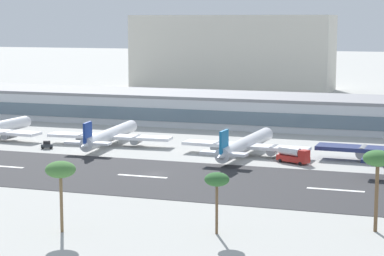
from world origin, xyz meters
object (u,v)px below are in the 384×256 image
object	(u,v)px
service_fuel_truck_1	(293,155)
palm_tree_2	(61,171)
service_baggage_tug_0	(47,145)
palm_tree_3	(378,161)
airliner_blue_tail_gate_2	(244,145)
terminal_building	(227,109)
airliner_navy_tail_gate_1	(108,136)
palm_tree_0	(217,181)
distant_hotel_block	(232,53)

from	to	relation	value
service_fuel_truck_1	palm_tree_2	distance (m)	76.82
service_baggage_tug_0	palm_tree_3	size ratio (longest dim) A/B	0.26
service_baggage_tug_0	airliner_blue_tail_gate_2	bearing A→B (deg)	-20.51
airliner_blue_tail_gate_2	service_fuel_truck_1	distance (m)	15.20
terminal_building	airliner_navy_tail_gate_1	size ratio (longest dim) A/B	4.74
airliner_navy_tail_gate_1	palm_tree_2	size ratio (longest dim) A/B	3.46
service_fuel_truck_1	palm_tree_0	bearing A→B (deg)	-66.47
airliner_blue_tail_gate_2	palm_tree_0	xyz separation A→B (m)	(13.22, -70.67, 6.19)
palm_tree_2	service_baggage_tug_0	bearing A→B (deg)	120.95
palm_tree_2	palm_tree_3	distance (m)	52.66
airliner_blue_tail_gate_2	palm_tree_3	xyz separation A→B (m)	(38.18, -61.00, 9.24)
service_fuel_truck_1	palm_tree_3	bearing A→B (deg)	-42.12
terminal_building	palm_tree_0	world-z (taller)	terminal_building
airliner_blue_tail_gate_2	palm_tree_0	size ratio (longest dim) A/B	4.12
palm_tree_0	palm_tree_3	xyz separation A→B (m)	(24.96, 9.67, 3.06)
terminal_building	distant_hotel_block	bearing A→B (deg)	104.34
palm_tree_2	palm_tree_3	size ratio (longest dim) A/B	0.87
distant_hotel_block	airliner_navy_tail_gate_1	world-z (taller)	distant_hotel_block
terminal_building	airliner_blue_tail_gate_2	size ratio (longest dim) A/B	4.62
service_baggage_tug_0	palm_tree_0	size ratio (longest dim) A/B	0.34
service_fuel_truck_1	palm_tree_3	xyz separation A→B (m)	(24.17, -55.17, 10.07)
terminal_building	palm_tree_0	size ratio (longest dim) A/B	19.04
distant_hotel_block	palm_tree_0	distance (m)	258.89
service_baggage_tug_0	distant_hotel_block	bearing A→B (deg)	62.17
distant_hotel_block	airliner_navy_tail_gate_1	size ratio (longest dim) A/B	2.42
palm_tree_2	palm_tree_3	bearing A→B (deg)	18.52
airliner_blue_tail_gate_2	distant_hotel_block	bearing A→B (deg)	20.13
terminal_building	airliner_navy_tail_gate_1	world-z (taller)	terminal_building
airliner_navy_tail_gate_1	airliner_blue_tail_gate_2	bearing A→B (deg)	-99.19
terminal_building	service_fuel_truck_1	bearing A→B (deg)	-60.83
airliner_navy_tail_gate_1	palm_tree_0	distance (m)	91.94
terminal_building	service_baggage_tug_0	distance (m)	70.89
palm_tree_3	airliner_navy_tail_gate_1	bearing A→B (deg)	140.56
service_baggage_tug_0	palm_tree_0	distance (m)	93.87
airliner_navy_tail_gate_1	palm_tree_2	world-z (taller)	palm_tree_2
palm_tree_2	distant_hotel_block	bearing A→B (deg)	98.90
distant_hotel_block	airliner_blue_tail_gate_2	world-z (taller)	distant_hotel_block
airliner_navy_tail_gate_1	service_baggage_tug_0	size ratio (longest dim) A/B	11.68
airliner_navy_tail_gate_1	service_baggage_tug_0	bearing A→B (deg)	121.24
airliner_navy_tail_gate_1	palm_tree_2	distance (m)	86.68
palm_tree_0	palm_tree_3	size ratio (longest dim) A/B	0.75
service_baggage_tug_0	palm_tree_2	bearing A→B (deg)	-86.10
terminal_building	palm_tree_2	distance (m)	133.78
distant_hotel_block	service_fuel_truck_1	size ratio (longest dim) A/B	11.47
palm_tree_2	service_fuel_truck_1	bearing A→B (deg)	70.30
service_fuel_truck_1	palm_tree_0	world-z (taller)	palm_tree_0
distant_hotel_block	palm_tree_2	world-z (taller)	distant_hotel_block
terminal_building	palm_tree_3	bearing A→B (deg)	-63.37
airliner_blue_tail_gate_2	palm_tree_3	world-z (taller)	palm_tree_3
terminal_building	service_fuel_truck_1	xyz separation A→B (m)	(34.34, -61.51, -3.19)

